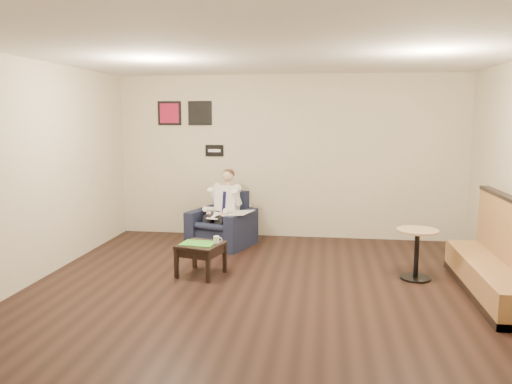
# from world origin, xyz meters

# --- Properties ---
(ground) EXTENTS (6.00, 6.00, 0.00)m
(ground) POSITION_xyz_m (0.00, 0.00, 0.00)
(ground) COLOR black
(ground) RESTS_ON ground
(wall_back) EXTENTS (6.00, 0.02, 2.80)m
(wall_back) POSITION_xyz_m (0.00, 3.00, 1.40)
(wall_back) COLOR beige
(wall_back) RESTS_ON ground
(wall_front) EXTENTS (6.00, 0.02, 2.80)m
(wall_front) POSITION_xyz_m (0.00, -3.00, 1.40)
(wall_front) COLOR beige
(wall_front) RESTS_ON ground
(wall_left) EXTENTS (0.02, 6.00, 2.80)m
(wall_left) POSITION_xyz_m (-3.00, 0.00, 1.40)
(wall_left) COLOR beige
(wall_left) RESTS_ON ground
(ceiling) EXTENTS (6.00, 6.00, 0.02)m
(ceiling) POSITION_xyz_m (0.00, 0.00, 2.80)
(ceiling) COLOR white
(ceiling) RESTS_ON wall_back
(seating_sign) EXTENTS (0.32, 0.02, 0.20)m
(seating_sign) POSITION_xyz_m (-1.30, 2.98, 1.50)
(seating_sign) COLOR black
(seating_sign) RESTS_ON wall_back
(art_print_left) EXTENTS (0.42, 0.03, 0.42)m
(art_print_left) POSITION_xyz_m (-2.10, 2.98, 2.15)
(art_print_left) COLOR #A3143A
(art_print_left) RESTS_ON wall_back
(art_print_right) EXTENTS (0.42, 0.03, 0.42)m
(art_print_right) POSITION_xyz_m (-1.55, 2.98, 2.15)
(art_print_right) COLOR black
(art_print_right) RESTS_ON wall_back
(armchair) EXTENTS (1.12, 1.12, 0.86)m
(armchair) POSITION_xyz_m (-1.02, 2.22, 0.43)
(armchair) COLOR black
(armchair) RESTS_ON ground
(seated_man) EXTENTS (0.80, 0.98, 1.18)m
(seated_man) POSITION_xyz_m (-1.05, 2.11, 0.59)
(seated_man) COLOR white
(seated_man) RESTS_ON armchair
(lap_papers) EXTENTS (0.26, 0.32, 0.01)m
(lap_papers) POSITION_xyz_m (-1.08, 2.02, 0.53)
(lap_papers) COLOR white
(lap_papers) RESTS_ON seated_man
(newspaper) EXTENTS (0.48, 0.55, 0.01)m
(newspaper) POSITION_xyz_m (-0.70, 2.01, 0.59)
(newspaper) COLOR silver
(newspaper) RESTS_ON armchair
(side_table) EXTENTS (0.65, 0.65, 0.43)m
(side_table) POSITION_xyz_m (-0.97, 0.65, 0.22)
(side_table) COLOR black
(side_table) RESTS_ON ground
(green_folder) EXTENTS (0.47, 0.36, 0.01)m
(green_folder) POSITION_xyz_m (-1.00, 0.64, 0.44)
(green_folder) COLOR green
(green_folder) RESTS_ON side_table
(coffee_mug) EXTENTS (0.10, 0.10, 0.09)m
(coffee_mug) POSITION_xyz_m (-0.77, 0.71, 0.48)
(coffee_mug) COLOR white
(coffee_mug) RESTS_ON side_table
(smartphone) EXTENTS (0.15, 0.12, 0.01)m
(smartphone) POSITION_xyz_m (-0.88, 0.78, 0.44)
(smartphone) COLOR black
(smartphone) RESTS_ON side_table
(banquette) EXTENTS (0.53, 2.22, 1.13)m
(banquette) POSITION_xyz_m (2.59, 0.42, 0.57)
(banquette) COLOR olive
(banquette) RESTS_ON ground
(cafe_table) EXTENTS (0.53, 0.53, 0.66)m
(cafe_table) POSITION_xyz_m (1.83, 0.88, 0.33)
(cafe_table) COLOR tan
(cafe_table) RESTS_ON ground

